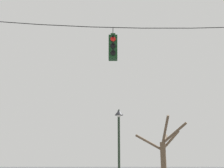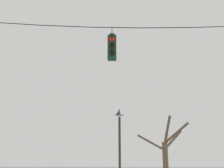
% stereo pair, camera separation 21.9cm
% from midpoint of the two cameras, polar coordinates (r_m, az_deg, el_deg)
% --- Properties ---
extents(span_wire, '(14.28, 0.03, 0.35)m').
position_cam_midpoint_polar(span_wire, '(11.63, 10.30, 11.56)').
color(span_wire, black).
extents(traffic_light_near_right_pole, '(0.34, 0.46, 1.36)m').
position_cam_midpoint_polar(traffic_light_near_right_pole, '(11.04, -0.57, 7.46)').
color(traffic_light_near_right_pole, '#143819').
extents(street_lamp, '(0.43, 0.75, 4.20)m').
position_cam_midpoint_polar(street_lamp, '(14.20, 0.76, -9.95)').
color(street_lamp, '#233323').
rests_on(street_lamp, ground_plane).
extents(bare_tree, '(3.44, 3.15, 4.68)m').
position_cam_midpoint_polar(bare_tree, '(20.15, 9.98, -13.63)').
color(bare_tree, brown).
rests_on(bare_tree, ground_plane).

